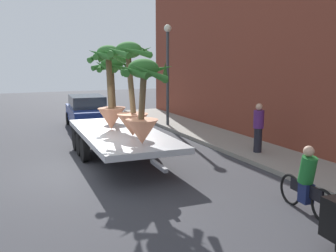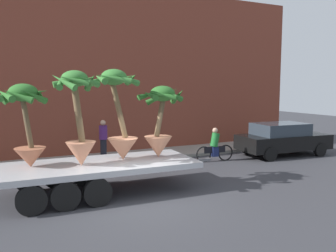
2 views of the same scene
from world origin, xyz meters
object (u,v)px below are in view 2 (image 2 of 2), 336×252
object	(u,v)px
potted_palm_middle	(160,120)
potted_palm_extra	(119,116)
potted_palm_rear	(26,121)
pedestrian_near_gate	(103,138)
cyclist	(215,146)
potted_palm_front	(78,118)
parked_car	(282,139)
flatbed_trailer	(89,170)

from	to	relation	value
potted_palm_middle	potted_palm_extra	distance (m)	1.42
potted_palm_rear	pedestrian_near_gate	distance (m)	5.57
potted_palm_middle	cyclist	size ratio (longest dim) A/B	1.30
potted_palm_front	cyclist	xyz separation A→B (m)	(6.53, 2.58, -1.76)
cyclist	pedestrian_near_gate	distance (m)	4.98
potted_palm_rear	potted_palm_middle	bearing A→B (deg)	-4.48
potted_palm_middle	pedestrian_near_gate	xyz separation A→B (m)	(-0.71, 4.50, -1.17)
pedestrian_near_gate	potted_palm_middle	bearing A→B (deg)	-81.00
potted_palm_middle	parked_car	xyz separation A→B (m)	(7.44, 2.06, -1.39)
flatbed_trailer	potted_palm_extra	distance (m)	1.94
potted_palm_rear	potted_palm_extra	size ratio (longest dim) A/B	0.84
pedestrian_near_gate	cyclist	bearing A→B (deg)	-25.09
cyclist	parked_car	world-z (taller)	parked_car
flatbed_trailer	parked_car	distance (m)	10.09
flatbed_trailer	parked_car	world-z (taller)	parked_car
potted_palm_rear	potted_palm_middle	xyz separation A→B (m)	(4.16, -0.33, -0.12)
potted_palm_middle	potted_palm_front	world-z (taller)	potted_palm_front
potted_palm_middle	potted_palm_extra	bearing A→B (deg)	175.48
potted_palm_rear	potted_palm_middle	world-z (taller)	potted_palm_rear
potted_palm_middle	pedestrian_near_gate	world-z (taller)	potted_palm_middle
potted_palm_middle	parked_car	distance (m)	7.84
cyclist	pedestrian_near_gate	size ratio (longest dim) A/B	1.07
potted_palm_extra	pedestrian_near_gate	size ratio (longest dim) A/B	1.70
parked_car	cyclist	bearing A→B (deg)	174.74
potted_palm_middle	pedestrian_near_gate	bearing A→B (deg)	99.00
flatbed_trailer	potted_palm_front	size ratio (longest dim) A/B	2.55
parked_car	potted_palm_middle	bearing A→B (deg)	-164.49
potted_palm_middle	cyclist	xyz separation A→B (m)	(3.78, 2.40, -1.55)
flatbed_trailer	potted_palm_middle	xyz separation A→B (m)	(2.44, -0.00, 1.44)
parked_car	flatbed_trailer	bearing A→B (deg)	-168.21
flatbed_trailer	pedestrian_near_gate	bearing A→B (deg)	69.00
potted_palm_front	potted_palm_extra	size ratio (longest dim) A/B	0.98
potted_palm_extra	pedestrian_near_gate	world-z (taller)	potted_palm_extra
potted_palm_rear	potted_palm_front	distance (m)	1.50
potted_palm_rear	potted_palm_extra	xyz separation A→B (m)	(2.76, -0.22, 0.06)
cyclist	pedestrian_near_gate	xyz separation A→B (m)	(-4.49, 2.10, 0.37)
potted_palm_front	parked_car	world-z (taller)	potted_palm_front
potted_palm_middle	parked_car	size ratio (longest dim) A/B	0.52
potted_palm_rear	parked_car	world-z (taller)	potted_palm_rear
potted_palm_extra	cyclist	size ratio (longest dim) A/B	1.58
cyclist	potted_palm_rear	bearing A→B (deg)	-165.35
potted_palm_front	potted_palm_rear	bearing A→B (deg)	160.39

